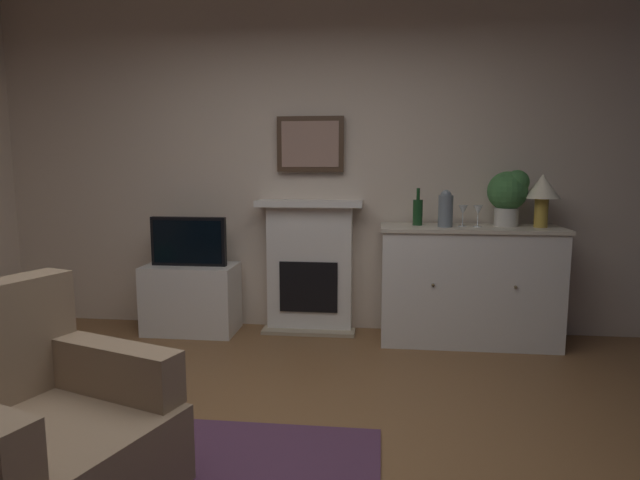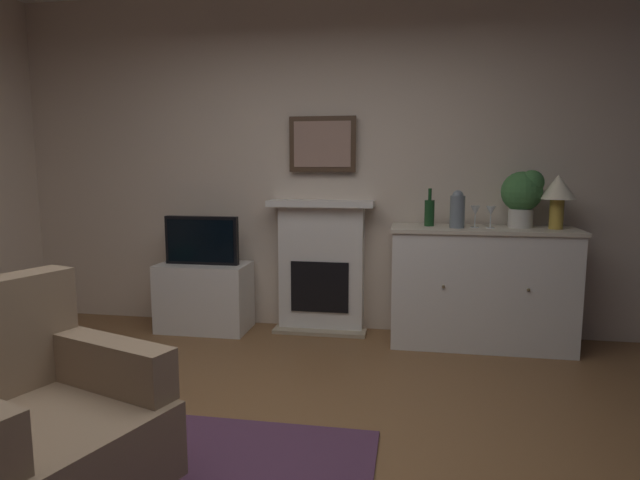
% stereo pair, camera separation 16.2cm
% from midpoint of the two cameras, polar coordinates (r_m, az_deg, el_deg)
% --- Properties ---
extents(wall_rear, '(5.53, 0.06, 2.80)m').
position_cam_midpoint_polar(wall_rear, '(4.50, -1.53, 8.19)').
color(wall_rear, beige).
rests_on(wall_rear, ground_plane).
extents(fireplace_unit, '(0.87, 0.30, 1.10)m').
position_cam_midpoint_polar(fireplace_unit, '(4.45, -2.14, -2.83)').
color(fireplace_unit, white).
rests_on(fireplace_unit, ground_plane).
extents(framed_picture, '(0.55, 0.04, 0.45)m').
position_cam_midpoint_polar(framed_picture, '(4.42, -2.11, 10.21)').
color(framed_picture, '#473323').
extents(sideboard_cabinet, '(1.37, 0.49, 0.92)m').
position_cam_midpoint_polar(sideboard_cabinet, '(4.29, 14.59, -4.68)').
color(sideboard_cabinet, white).
rests_on(sideboard_cabinet, ground_plane).
extents(table_lamp, '(0.26, 0.26, 0.40)m').
position_cam_midpoint_polar(table_lamp, '(4.30, 21.71, 4.96)').
color(table_lamp, '#B79338').
rests_on(table_lamp, sideboard_cabinet).
extents(wine_bottle, '(0.08, 0.08, 0.29)m').
position_cam_midpoint_polar(wine_bottle, '(4.21, 9.34, 3.02)').
color(wine_bottle, '#193F1E').
rests_on(wine_bottle, sideboard_cabinet).
extents(wine_glass_left, '(0.07, 0.07, 0.16)m').
position_cam_midpoint_polar(wine_glass_left, '(4.19, 13.98, 3.06)').
color(wine_glass_left, silver).
rests_on(wine_glass_left, sideboard_cabinet).
extents(wine_glass_center, '(0.07, 0.07, 0.16)m').
position_cam_midpoint_polar(wine_glass_center, '(4.19, 15.50, 3.01)').
color(wine_glass_center, silver).
rests_on(wine_glass_center, sideboard_cabinet).
extents(vase_decorative, '(0.11, 0.11, 0.28)m').
position_cam_midpoint_polar(vase_decorative, '(4.13, 12.20, 3.30)').
color(vase_decorative, slate).
rests_on(vase_decorative, sideboard_cabinet).
extents(tv_cabinet, '(0.75, 0.42, 0.57)m').
position_cam_midpoint_polar(tv_cabinet, '(4.61, -14.58, -6.08)').
color(tv_cabinet, white).
rests_on(tv_cabinet, ground_plane).
extents(tv_set, '(0.62, 0.07, 0.40)m').
position_cam_midpoint_polar(tv_set, '(4.49, -14.90, -0.15)').
color(tv_set, black).
rests_on(tv_set, tv_cabinet).
extents(potted_plant_small, '(0.30, 0.30, 0.43)m').
position_cam_midpoint_polar(potted_plant_small, '(4.29, 18.53, 4.81)').
color(potted_plant_small, beige).
rests_on(potted_plant_small, sideboard_cabinet).
extents(armchair, '(1.01, 0.98, 0.92)m').
position_cam_midpoint_polar(armchair, '(2.46, -30.25, -17.23)').
color(armchair, '#8C7259').
rests_on(armchair, ground_plane).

